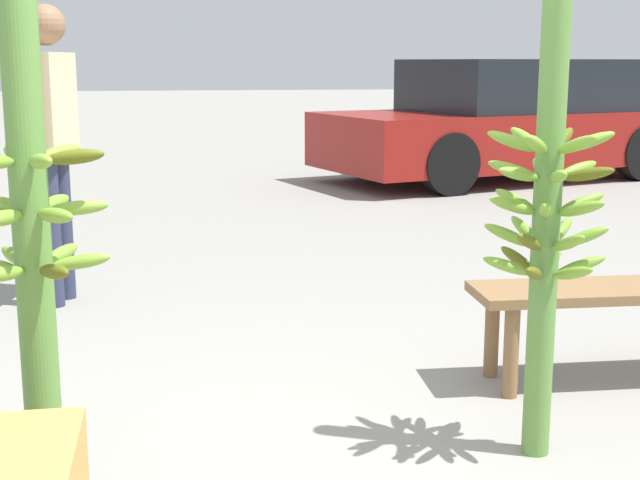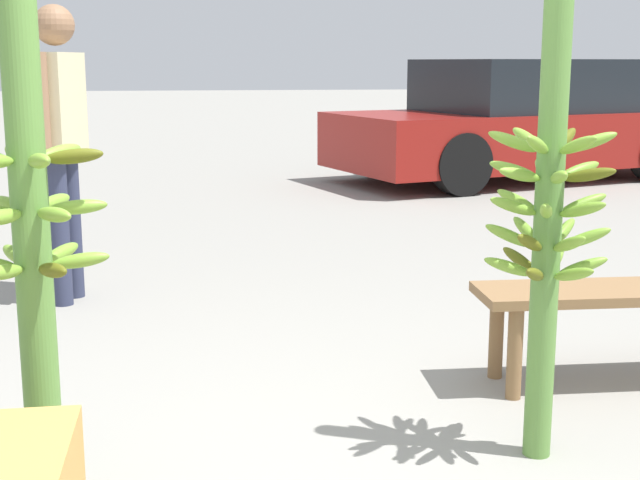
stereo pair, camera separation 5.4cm
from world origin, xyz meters
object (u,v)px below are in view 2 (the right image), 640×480
vendor_person (60,126)px  parked_car (522,122)px  banana_stalk_left (33,252)px  banana_stalk_center (548,224)px  market_bench (627,304)px

vendor_person → parked_car: size_ratio=0.36×
banana_stalk_left → vendor_person: 2.39m
banana_stalk_center → market_bench: 0.97m
banana_stalk_left → parked_car: (4.14, 7.01, -0.13)m
banana_stalk_center → parked_car: bearing=69.6°
vendor_person → market_bench: (2.42, -1.66, -0.62)m
banana_stalk_center → market_bench: (0.61, 0.60, -0.45)m
market_bench → banana_stalk_left: bearing=-159.7°
banana_stalk_center → parked_car: 7.36m
parked_car → market_bench: bearing=145.9°
parked_car → vendor_person: bearing=119.8°
vendor_person → market_bench: bearing=-110.1°
banana_stalk_center → market_bench: size_ratio=1.22×
banana_stalk_left → market_bench: banana_stalk_left is taller
parked_car → banana_stalk_center: bearing=142.7°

